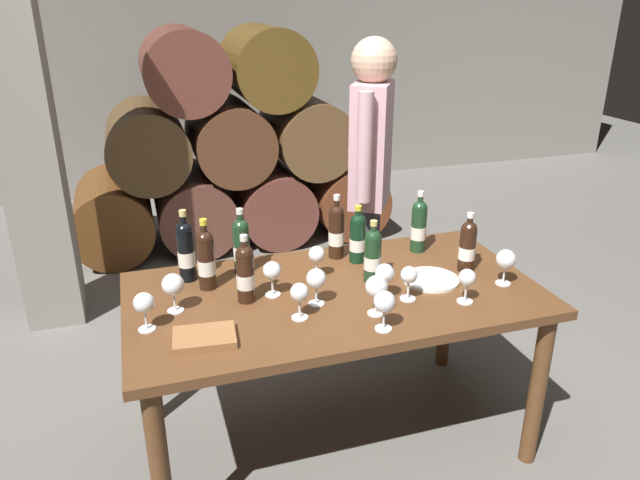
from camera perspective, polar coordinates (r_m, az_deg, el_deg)
name	(u,v)px	position (r m, az deg, el deg)	size (l,w,h in m)	color
ground_plane	(333,437)	(2.92, 1.25, -18.25)	(14.00, 14.00, 0.00)	#66635E
cellar_back_wall	(198,49)	(6.36, -11.52, 17.41)	(10.00, 0.24, 2.80)	gray
barrel_stack	(229,153)	(4.89, -8.63, 8.19)	(2.49, 0.90, 1.69)	#5B3517
stone_pillar	(22,111)	(3.79, -26.57, 10.93)	(0.32, 0.32, 2.60)	gray
dining_table	(334,310)	(2.54, 1.38, -6.69)	(1.70, 0.90, 0.76)	brown
wine_bottle_0	(186,250)	(2.59, -12.66, -0.98)	(0.07, 0.07, 0.32)	black
wine_bottle_1	(336,231)	(2.76, 1.58, 0.90)	(0.07, 0.07, 0.30)	black
wine_bottle_2	(468,246)	(2.70, 13.89, -0.52)	(0.07, 0.07, 0.27)	black
wine_bottle_3	(206,259)	(2.51, -10.81, -1.78)	(0.07, 0.07, 0.31)	black
wine_bottle_4	(419,225)	(2.86, 9.40, 1.37)	(0.07, 0.07, 0.30)	#19381E
wine_bottle_5	(358,237)	(2.72, 3.61, 0.25)	(0.07, 0.07, 0.27)	black
wine_bottle_6	(373,255)	(2.53, 5.04, -1.44)	(0.07, 0.07, 0.28)	#19381E
wine_bottle_7	(241,245)	(2.62, -7.51, -0.50)	(0.07, 0.07, 0.30)	#19381E
wine_bottle_8	(245,273)	(2.38, -7.12, -3.12)	(0.07, 0.07, 0.28)	black
wine_glass_0	(272,272)	(2.42, -4.59, -3.03)	(0.07, 0.07, 0.15)	white
wine_glass_1	(409,276)	(2.41, 8.48, -3.45)	(0.07, 0.07, 0.14)	white
wine_glass_2	(385,274)	(2.40, 6.17, -3.27)	(0.08, 0.08, 0.15)	white
wine_glass_3	(316,280)	(2.34, -0.36, -3.79)	(0.08, 0.08, 0.15)	white
wine_glass_4	(506,260)	(2.62, 17.30, -1.84)	(0.08, 0.08, 0.16)	white
wine_glass_5	(384,303)	(2.18, 6.17, -5.98)	(0.08, 0.08, 0.15)	white
wine_glass_6	(173,285)	(2.35, -13.85, -4.22)	(0.09, 0.09, 0.16)	white
wine_glass_7	(299,294)	(2.24, -1.97, -5.15)	(0.07, 0.07, 0.15)	white
wine_glass_8	(376,288)	(2.28, 5.41, -4.54)	(0.09, 0.09, 0.16)	white
wine_glass_9	(317,256)	(2.56, -0.31, -1.50)	(0.07, 0.07, 0.15)	white
wine_glass_10	(144,304)	(2.26, -16.44, -5.88)	(0.08, 0.08, 0.15)	white
wine_glass_11	(467,279)	(2.43, 13.84, -3.64)	(0.07, 0.07, 0.14)	white
tasting_notebook	(204,338)	(2.18, -10.96, -9.12)	(0.22, 0.16, 0.03)	#936038
serving_plate	(431,279)	(2.61, 10.52, -3.72)	(0.24, 0.24, 0.01)	white
sommelier_presenting	(370,169)	(3.20, 4.83, 6.74)	(0.32, 0.43, 1.72)	#383842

